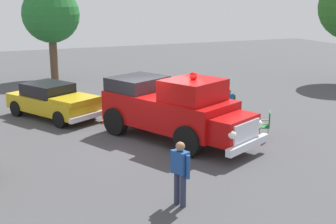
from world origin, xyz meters
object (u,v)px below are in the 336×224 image
object	(u,v)px
lawn_chair_near_truck	(229,104)
spectator_standing	(180,169)
classic_hot_rod	(53,101)
traffic_cone	(106,115)
lawn_chair_by_car	(266,123)
oak_tree_right	(51,15)
vintage_fire_truck	(173,107)
spectator_seated	(227,102)

from	to	relation	value
lawn_chair_near_truck	spectator_standing	size ratio (longest dim) A/B	0.61
classic_hot_rod	traffic_cone	bearing A→B (deg)	140.21
lawn_chair_near_truck	spectator_standing	distance (m)	8.58
lawn_chair_near_truck	lawn_chair_by_car	distance (m)	3.02
lawn_chair_by_car	oak_tree_right	size ratio (longest dim) A/B	0.18
vintage_fire_truck	traffic_cone	bearing A→B (deg)	-62.80
oak_tree_right	vintage_fire_truck	bearing A→B (deg)	98.48
vintage_fire_truck	lawn_chair_near_truck	distance (m)	3.87
classic_hot_rod	lawn_chair_by_car	bearing A→B (deg)	138.29
classic_hot_rod	lawn_chair_by_car	xyz separation A→B (m)	(-6.68, 5.96, -0.16)
classic_hot_rod	traffic_cone	distance (m)	2.49
lawn_chair_by_car	traffic_cone	world-z (taller)	lawn_chair_by_car
lawn_chair_near_truck	traffic_cone	distance (m)	5.20
traffic_cone	classic_hot_rod	bearing A→B (deg)	-39.79
spectator_standing	oak_tree_right	distance (m)	18.94
lawn_chair_by_car	oak_tree_right	world-z (taller)	oak_tree_right
lawn_chair_near_truck	lawn_chair_by_car	size ratio (longest dim) A/B	1.00
spectator_seated	spectator_standing	bearing A→B (deg)	52.08
classic_hot_rod	traffic_cone	xyz separation A→B (m)	(-1.88, 1.57, -0.44)
vintage_fire_truck	spectator_seated	bearing A→B (deg)	-151.92
classic_hot_rod	spectator_seated	distance (m)	7.40
lawn_chair_near_truck	spectator_standing	bearing A→B (deg)	51.64
vintage_fire_truck	spectator_standing	distance (m)	5.31
spectator_seated	lawn_chair_by_car	bearing A→B (deg)	88.35
spectator_seated	traffic_cone	size ratio (longest dim) A/B	2.03
lawn_chair_near_truck	lawn_chair_by_car	bearing A→B (deg)	86.06
lawn_chair_near_truck	lawn_chair_by_car	xyz separation A→B (m)	(0.21, 3.01, 0.00)
vintage_fire_truck	classic_hot_rod	world-z (taller)	vintage_fire_truck
classic_hot_rod	lawn_chair_near_truck	xyz separation A→B (m)	(-6.89, 2.95, -0.16)
oak_tree_right	lawn_chair_by_car	bearing A→B (deg)	109.22
spectator_standing	traffic_cone	distance (m)	8.13
spectator_seated	spectator_standing	xyz separation A→B (m)	(5.20, 6.67, 0.27)
oak_tree_right	classic_hot_rod	bearing A→B (deg)	80.83
lawn_chair_near_truck	traffic_cone	size ratio (longest dim) A/B	1.61
classic_hot_rod	lawn_chair_near_truck	world-z (taller)	classic_hot_rod
vintage_fire_truck	spectator_seated	world-z (taller)	vintage_fire_truck
spectator_standing	lawn_chair_by_car	bearing A→B (deg)	-144.03
vintage_fire_truck	traffic_cone	size ratio (longest dim) A/B	9.93
spectator_standing	lawn_chair_near_truck	bearing A→B (deg)	-128.36
vintage_fire_truck	oak_tree_right	world-z (taller)	oak_tree_right
vintage_fire_truck	spectator_standing	bearing A→B (deg)	68.55
lawn_chair_near_truck	spectator_seated	world-z (taller)	spectator_seated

